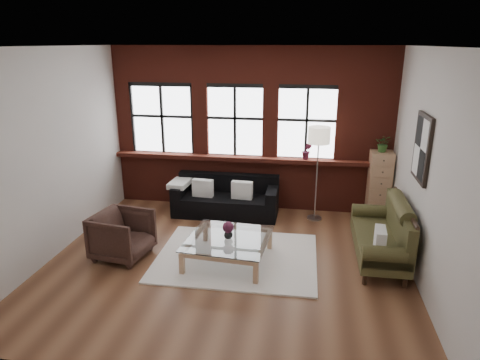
% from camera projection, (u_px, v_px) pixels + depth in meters
% --- Properties ---
extents(floor, '(5.50, 5.50, 0.00)m').
position_uv_depth(floor, '(227.00, 262.00, 6.64)').
color(floor, brown).
rests_on(floor, ground).
extents(ceiling, '(5.50, 5.50, 0.00)m').
position_uv_depth(ceiling, '(225.00, 46.00, 5.66)').
color(ceiling, white).
rests_on(ceiling, ground).
extents(wall_back, '(5.50, 0.00, 5.50)m').
position_uv_depth(wall_back, '(250.00, 129.00, 8.50)').
color(wall_back, beige).
rests_on(wall_back, ground).
extents(wall_front, '(5.50, 0.00, 5.50)m').
position_uv_depth(wall_front, '(173.00, 237.00, 3.80)').
color(wall_front, beige).
rests_on(wall_front, ground).
extents(wall_left, '(0.00, 5.00, 5.00)m').
position_uv_depth(wall_left, '(51.00, 155.00, 6.58)').
color(wall_left, beige).
rests_on(wall_left, ground).
extents(wall_right, '(0.00, 5.00, 5.00)m').
position_uv_depth(wall_right, '(428.00, 171.00, 5.73)').
color(wall_right, beige).
rests_on(wall_right, ground).
extents(brick_backwall, '(5.50, 0.12, 3.20)m').
position_uv_depth(brick_backwall, '(250.00, 130.00, 8.44)').
color(brick_backwall, maroon).
rests_on(brick_backwall, floor).
extents(sill_ledge, '(5.50, 0.30, 0.08)m').
position_uv_depth(sill_ledge, '(249.00, 158.00, 8.53)').
color(sill_ledge, maroon).
rests_on(sill_ledge, brick_backwall).
extents(window_left, '(1.38, 0.10, 1.50)m').
position_uv_depth(window_left, '(163.00, 120.00, 8.68)').
color(window_left, black).
rests_on(window_left, brick_backwall).
extents(window_mid, '(1.38, 0.10, 1.50)m').
position_uv_depth(window_mid, '(235.00, 122.00, 8.45)').
color(window_mid, black).
rests_on(window_mid, brick_backwall).
extents(window_right, '(1.38, 0.10, 1.50)m').
position_uv_depth(window_right, '(307.00, 124.00, 8.24)').
color(window_right, black).
rests_on(window_right, brick_backwall).
extents(wall_poster, '(0.05, 0.74, 0.94)m').
position_uv_depth(wall_poster, '(422.00, 148.00, 5.94)').
color(wall_poster, black).
rests_on(wall_poster, wall_right).
extents(shag_rug, '(2.51, 1.99, 0.03)m').
position_uv_depth(shag_rug, '(237.00, 257.00, 6.76)').
color(shag_rug, white).
rests_on(shag_rug, floor).
extents(dark_sofa, '(2.02, 0.82, 0.73)m').
position_uv_depth(dark_sofa, '(226.00, 197.00, 8.38)').
color(dark_sofa, black).
rests_on(dark_sofa, floor).
extents(pillow_a, '(0.41, 0.17, 0.34)m').
position_uv_depth(pillow_a, '(203.00, 188.00, 8.29)').
color(pillow_a, silver).
rests_on(pillow_a, dark_sofa).
extents(pillow_b, '(0.41, 0.16, 0.34)m').
position_uv_depth(pillow_b, '(242.00, 190.00, 8.17)').
color(pillow_b, silver).
rests_on(pillow_b, dark_sofa).
extents(vintage_settee, '(0.80, 1.80, 0.96)m').
position_uv_depth(vintage_settee, '(379.00, 231.00, 6.57)').
color(vintage_settee, '#3B381B').
rests_on(vintage_settee, floor).
extents(pillow_settee, '(0.17, 0.39, 0.34)m').
position_uv_depth(pillow_settee, '(380.00, 240.00, 6.03)').
color(pillow_settee, silver).
rests_on(pillow_settee, vintage_settee).
extents(armchair, '(0.93, 0.91, 0.74)m').
position_uv_depth(armchair, '(122.00, 235.00, 6.70)').
color(armchair, black).
rests_on(armchair, floor).
extents(coffee_table, '(1.31, 1.31, 0.41)m').
position_uv_depth(coffee_table, '(228.00, 250.00, 6.60)').
color(coffee_table, tan).
rests_on(coffee_table, shag_rug).
extents(vase, '(0.18, 0.18, 0.15)m').
position_uv_depth(vase, '(228.00, 234.00, 6.51)').
color(vase, '#B2B2B2').
rests_on(vase, coffee_table).
extents(flowers, '(0.18, 0.18, 0.18)m').
position_uv_depth(flowers, '(228.00, 227.00, 6.48)').
color(flowers, '#531C34').
rests_on(flowers, vase).
extents(drawer_chest, '(0.41, 0.41, 1.32)m').
position_uv_depth(drawer_chest, '(379.00, 186.00, 8.09)').
color(drawer_chest, tan).
rests_on(drawer_chest, floor).
extents(potted_plant_top, '(0.33, 0.30, 0.31)m').
position_uv_depth(potted_plant_top, '(384.00, 144.00, 7.84)').
color(potted_plant_top, '#2D5923').
rests_on(potted_plant_top, drawer_chest).
extents(floor_lamp, '(0.40, 0.40, 1.94)m').
position_uv_depth(floor_lamp, '(317.00, 171.00, 7.96)').
color(floor_lamp, '#A5A5A8').
rests_on(floor_lamp, floor).
extents(sill_plant, '(0.19, 0.15, 0.34)m').
position_uv_depth(sill_plant, '(307.00, 151.00, 8.26)').
color(sill_plant, '#531C34').
rests_on(sill_plant, sill_ledge).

